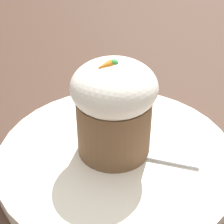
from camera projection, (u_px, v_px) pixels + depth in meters
The scene contains 4 objects.
ground_plane at pixel (116, 162), 0.43m from camera, with size 4.00×4.00×0.00m, color #3D281E.
dessert_plate at pixel (116, 157), 0.42m from camera, with size 0.27×0.27×0.02m.
carrot_cake at pixel (112, 107), 0.39m from camera, with size 0.09×0.09×0.11m.
spoon at pixel (131, 152), 0.41m from camera, with size 0.09×0.09×0.01m.
Camera 1 is at (0.16, 0.27, 0.29)m, focal length 60.00 mm.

